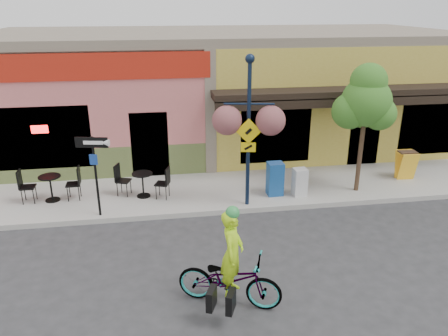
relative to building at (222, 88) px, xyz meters
name	(u,v)px	position (x,y,z in m)	size (l,w,h in m)	color
ground	(264,220)	(0.00, -7.50, -2.25)	(90.00, 90.00, 0.00)	#2D2D30
sidewalk	(249,189)	(0.00, -5.50, -2.17)	(24.00, 3.00, 0.15)	#9E9B93
curb	(259,209)	(0.00, -6.95, -2.17)	(24.00, 0.12, 0.15)	#A8A59E
building	(222,88)	(0.00, 0.00, 0.00)	(18.20, 8.20, 4.50)	#C56261
bicycle	(229,279)	(-1.50, -10.77, -1.71)	(0.72, 2.06, 1.08)	maroon
cyclist_rider	(232,265)	(-1.45, -10.77, -1.38)	(0.64, 0.42, 1.75)	#B3EB18
lamp_post	(248,133)	(-0.31, -6.71, 0.00)	(1.34, 0.54, 4.20)	#101D33
one_way_sign	(96,177)	(-4.38, -6.77, -0.99)	(0.85, 0.18, 2.21)	black
cafe_set_left	(51,185)	(-5.85, -5.61, -1.60)	(1.66, 0.83, 0.99)	black
cafe_set_right	(143,181)	(-3.24, -5.72, -1.62)	(1.60, 0.80, 0.96)	black
newspaper_box_blue	(275,179)	(0.64, -6.18, -1.60)	(0.45, 0.40, 1.00)	navy
newspaper_box_grey	(300,182)	(1.36, -6.34, -1.68)	(0.39, 0.35, 0.83)	silver
street_tree	(363,129)	(3.21, -6.25, -0.16)	(1.52, 1.52, 3.89)	#3D7A26
sandwich_board	(408,167)	(5.15, -5.78, -1.63)	(0.56, 0.41, 0.93)	yellow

